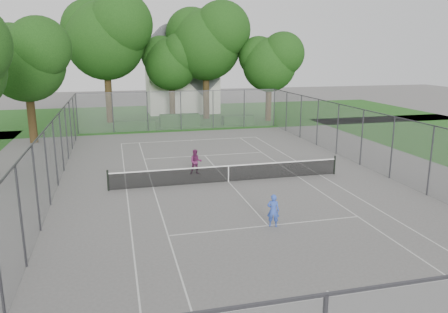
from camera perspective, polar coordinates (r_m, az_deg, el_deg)
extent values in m
plane|color=#62605D|center=(24.00, 0.59, -3.33)|extent=(120.00, 120.00, 0.00)
cube|color=#1D4F16|center=(49.06, -7.21, 5.29)|extent=(60.00, 20.00, 0.00)
cube|color=silver|center=(13.77, 13.90, -17.29)|extent=(10.97, 0.06, 0.01)
cube|color=silver|center=(35.29, -4.34, 2.13)|extent=(10.97, 0.06, 0.01)
cube|color=silver|center=(23.28, -12.62, -4.20)|extent=(0.06, 23.77, 0.01)
cube|color=silver|center=(25.89, 12.42, -2.37)|extent=(0.06, 23.77, 0.01)
cube|color=silver|center=(23.34, -9.25, -3.99)|extent=(0.06, 23.77, 0.01)
cube|color=silver|center=(25.32, 9.64, -2.61)|extent=(0.06, 23.77, 0.01)
cube|color=silver|center=(18.24, 5.78, -8.97)|extent=(8.23, 0.06, 0.01)
cube|color=silver|center=(30.02, -2.53, 0.13)|extent=(8.23, 0.06, 0.01)
cube|color=silver|center=(24.00, 0.59, -3.32)|extent=(0.06, 12.80, 0.01)
cube|color=silver|center=(13.88, 13.60, -16.99)|extent=(0.06, 0.30, 0.01)
cube|color=silver|center=(35.14, -4.30, 2.09)|extent=(0.06, 0.30, 0.01)
cylinder|color=black|center=(23.12, -14.92, -3.04)|extent=(0.10, 0.10, 1.10)
cylinder|color=black|center=(26.16, 14.24, -1.08)|extent=(0.10, 0.10, 1.10)
cube|color=black|center=(23.88, 0.59, -2.30)|extent=(12.67, 0.01, 0.86)
cube|color=white|center=(23.75, 0.59, -1.23)|extent=(12.77, 0.03, 0.06)
cube|color=white|center=(23.88, 0.59, -2.32)|extent=(0.05, 0.02, 0.88)
cylinder|color=#38383D|center=(39.68, -18.67, 5.29)|extent=(0.08, 0.08, 3.50)
cylinder|color=#38383D|center=(42.25, 6.57, 6.37)|extent=(0.08, 0.08, 3.50)
cube|color=slate|center=(39.99, -5.66, 5.99)|extent=(18.00, 0.02, 3.50)
cube|color=slate|center=(23.03, -21.61, -0.52)|extent=(0.02, 34.00, 3.50)
cube|color=slate|center=(27.23, 19.24, 1.74)|extent=(0.02, 34.00, 3.50)
cube|color=#38383D|center=(39.79, -5.72, 8.49)|extent=(18.00, 0.05, 0.05)
cube|color=#38383D|center=(22.69, -21.99, 3.77)|extent=(0.05, 34.00, 0.05)
cube|color=#38383D|center=(26.95, 19.53, 5.38)|extent=(0.05, 34.00, 0.05)
cylinder|color=#342513|center=(45.45, -14.82, 7.68)|extent=(0.68, 0.68, 5.33)
sphere|color=#14380F|center=(45.25, -15.24, 14.38)|extent=(7.58, 7.58, 7.58)
sphere|color=#14380F|center=(44.19, -13.33, 16.49)|extent=(6.06, 6.06, 6.06)
sphere|color=#14380F|center=(46.27, -17.02, 15.66)|extent=(5.69, 5.69, 5.69)
cylinder|color=#342513|center=(46.63, -6.78, 7.24)|extent=(0.61, 0.61, 3.82)
sphere|color=#14380F|center=(46.37, -6.91, 11.93)|extent=(5.44, 5.44, 5.44)
sphere|color=#14380F|center=(45.70, -5.42, 13.31)|extent=(4.35, 4.35, 4.35)
sphere|color=#14380F|center=(46.92, -8.23, 12.90)|extent=(4.08, 4.08, 4.08)
cylinder|color=#342513|center=(46.61, -2.35, 8.10)|extent=(0.67, 0.67, 5.10)
sphere|color=#14380F|center=(46.40, -2.41, 14.37)|extent=(7.25, 7.25, 7.25)
sphere|color=#14380F|center=(45.71, -0.28, 16.21)|extent=(5.80, 5.80, 5.80)
sphere|color=#14380F|center=(47.08, -4.23, 15.66)|extent=(5.44, 5.44, 5.44)
cylinder|color=#342513|center=(45.29, 5.83, 7.05)|extent=(0.61, 0.61, 3.79)
sphere|color=#14380F|center=(45.02, 5.95, 11.83)|extent=(5.38, 5.38, 5.38)
sphere|color=#14380F|center=(44.63, 7.68, 13.16)|extent=(4.31, 4.31, 4.31)
sphere|color=#14380F|center=(45.33, 4.53, 12.90)|extent=(4.04, 4.04, 4.04)
cylinder|color=#342513|center=(37.17, -23.82, 4.77)|extent=(0.62, 0.62, 4.06)
sphere|color=#14380F|center=(36.85, -24.43, 10.99)|extent=(5.77, 5.77, 5.77)
sphere|color=#14380F|center=(35.80, -22.99, 12.94)|extent=(4.62, 4.62, 4.62)
sphere|color=#14380F|center=(37.73, -25.91, 12.20)|extent=(4.33, 4.33, 4.33)
cube|color=#184215|center=(40.48, -11.54, 4.01)|extent=(3.58, 1.07, 0.90)
cube|color=#184215|center=(41.83, -5.82, 4.71)|extent=(3.74, 1.07, 1.18)
cube|color=#184215|center=(42.87, 1.80, 4.81)|extent=(3.02, 1.11, 0.90)
cube|color=silver|center=(52.12, -5.55, 9.10)|extent=(7.93, 5.95, 5.95)
cube|color=#525156|center=(51.97, -5.63, 12.37)|extent=(7.85, 6.15, 7.85)
imported|color=blue|center=(17.97, 6.44, -7.02)|extent=(0.59, 0.50, 1.37)
imported|color=#6D2455|center=(25.39, -3.70, -0.70)|extent=(0.77, 0.63, 1.47)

